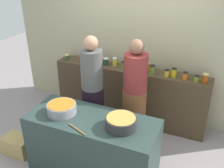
% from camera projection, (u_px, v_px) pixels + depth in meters
% --- Properties ---
extents(ground, '(12.00, 12.00, 0.00)m').
position_uv_depth(ground, '(103.00, 156.00, 3.83)').
color(ground, gray).
extents(storefront_wall, '(4.80, 0.12, 3.00)m').
position_uv_depth(storefront_wall, '(137.00, 35.00, 4.37)').
color(storefront_wall, '#B2AA88').
rests_on(storefront_wall, ground).
extents(display_shelf, '(2.70, 0.36, 1.00)m').
position_uv_depth(display_shelf, '(129.00, 95.00, 4.52)').
color(display_shelf, '#433523').
rests_on(display_shelf, ground).
extents(prep_table, '(1.70, 0.70, 0.85)m').
position_uv_depth(prep_table, '(93.00, 145.00, 3.40)').
color(prep_table, '#293B37').
rests_on(prep_table, ground).
extents(preserve_jar_0, '(0.08, 0.08, 0.10)m').
position_uv_depth(preserve_jar_0, '(67.00, 57.00, 4.65)').
color(preserve_jar_0, '#29532E').
rests_on(preserve_jar_0, display_shelf).
extents(preserve_jar_1, '(0.08, 0.08, 0.13)m').
position_uv_depth(preserve_jar_1, '(82.00, 57.00, 4.63)').
color(preserve_jar_1, orange).
rests_on(preserve_jar_1, display_shelf).
extents(preserve_jar_2, '(0.09, 0.09, 0.10)m').
position_uv_depth(preserve_jar_2, '(86.00, 60.00, 4.52)').
color(preserve_jar_2, gold).
rests_on(preserve_jar_2, display_shelf).
extents(preserve_jar_3, '(0.07, 0.07, 0.14)m').
position_uv_depth(preserve_jar_3, '(96.00, 59.00, 4.53)').
color(preserve_jar_3, orange).
rests_on(preserve_jar_3, display_shelf).
extents(preserve_jar_4, '(0.08, 0.08, 0.11)m').
position_uv_depth(preserve_jar_4, '(101.00, 60.00, 4.51)').
color(preserve_jar_4, '#501657').
rests_on(preserve_jar_4, display_shelf).
extents(preserve_jar_5, '(0.09, 0.09, 0.13)m').
position_uv_depth(preserve_jar_5, '(106.00, 62.00, 4.42)').
color(preserve_jar_5, '#1F4529').
rests_on(preserve_jar_5, display_shelf).
extents(preserve_jar_6, '(0.08, 0.08, 0.14)m').
position_uv_depth(preserve_jar_6, '(115.00, 62.00, 4.40)').
color(preserve_jar_6, gold).
rests_on(preserve_jar_6, display_shelf).
extents(preserve_jar_7, '(0.07, 0.07, 0.13)m').
position_uv_depth(preserve_jar_7, '(124.00, 65.00, 4.28)').
color(preserve_jar_7, olive).
rests_on(preserve_jar_7, display_shelf).
extents(preserve_jar_8, '(0.08, 0.08, 0.13)m').
position_uv_depth(preserve_jar_8, '(136.00, 66.00, 4.23)').
color(preserve_jar_8, gold).
rests_on(preserve_jar_8, display_shelf).
extents(preserve_jar_9, '(0.08, 0.08, 0.14)m').
position_uv_depth(preserve_jar_9, '(147.00, 66.00, 4.21)').
color(preserve_jar_9, orange).
rests_on(preserve_jar_9, display_shelf).
extents(preserve_jar_10, '(0.09, 0.09, 0.15)m').
position_uv_depth(preserve_jar_10, '(152.00, 69.00, 4.08)').
color(preserve_jar_10, olive).
rests_on(preserve_jar_10, display_shelf).
extents(preserve_jar_11, '(0.07, 0.07, 0.12)m').
position_uv_depth(preserve_jar_11, '(167.00, 73.00, 3.99)').
color(preserve_jar_11, gold).
rests_on(preserve_jar_11, display_shelf).
extents(preserve_jar_12, '(0.08, 0.08, 0.14)m').
position_uv_depth(preserve_jar_12, '(174.00, 73.00, 3.98)').
color(preserve_jar_12, gold).
rests_on(preserve_jar_12, display_shelf).
extents(preserve_jar_13, '(0.08, 0.08, 0.12)m').
position_uv_depth(preserve_jar_13, '(185.00, 76.00, 3.89)').
color(preserve_jar_13, orange).
rests_on(preserve_jar_13, display_shelf).
extents(preserve_jar_14, '(0.07, 0.07, 0.10)m').
position_uv_depth(preserve_jar_14, '(197.00, 78.00, 3.83)').
color(preserve_jar_14, olive).
rests_on(preserve_jar_14, display_shelf).
extents(preserve_jar_15, '(0.09, 0.09, 0.15)m').
position_uv_depth(preserve_jar_15, '(205.00, 78.00, 3.78)').
color(preserve_jar_15, '#99410C').
rests_on(preserve_jar_15, display_shelf).
extents(cooking_pot_left, '(0.38, 0.38, 0.14)m').
position_uv_depth(cooking_pot_left, '(62.00, 108.00, 3.31)').
color(cooking_pot_left, gray).
rests_on(cooking_pot_left, prep_table).
extents(cooking_pot_center, '(0.38, 0.38, 0.14)m').
position_uv_depth(cooking_pot_center, '(121.00, 123.00, 3.02)').
color(cooking_pot_center, '#2D2D2D').
rests_on(cooking_pot_center, prep_table).
extents(wooden_spoon, '(0.29, 0.12, 0.02)m').
position_uv_depth(wooden_spoon, '(77.00, 129.00, 3.00)').
color(wooden_spoon, '#9E703D').
rests_on(wooden_spoon, prep_table).
extents(cook_with_tongs, '(0.33, 0.33, 1.74)m').
position_uv_depth(cook_with_tongs, '(93.00, 97.00, 3.83)').
color(cook_with_tongs, black).
rests_on(cook_with_tongs, ground).
extents(cook_in_cap, '(0.36, 0.36, 1.70)m').
position_uv_depth(cook_in_cap, '(134.00, 99.00, 3.82)').
color(cook_in_cap, brown).
rests_on(cook_in_cap, ground).
extents(bread_crate, '(0.43, 0.30, 0.27)m').
position_uv_depth(bread_crate, '(18.00, 145.00, 3.85)').
color(bread_crate, tan).
rests_on(bread_crate, ground).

